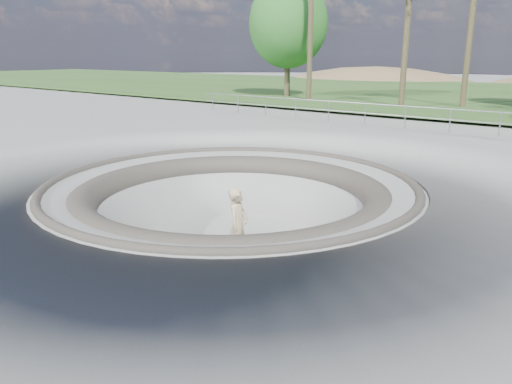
% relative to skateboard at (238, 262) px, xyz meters
% --- Properties ---
extents(ground, '(180.00, 180.00, 0.00)m').
position_rel_skateboard_xyz_m(ground, '(-0.95, 0.84, 1.82)').
color(ground, '#9C9D98').
rests_on(ground, ground).
extents(skate_bowl, '(14.00, 14.00, 4.10)m').
position_rel_skateboard_xyz_m(skate_bowl, '(-0.95, 0.84, -0.00)').
color(skate_bowl, '#9C9D98').
rests_on(skate_bowl, ground).
extents(safety_railing, '(25.00, 0.06, 1.03)m').
position_rel_skateboard_xyz_m(safety_railing, '(-0.95, 12.84, 2.52)').
color(safety_railing, gray).
rests_on(safety_railing, ground).
extents(skateboard, '(0.92, 0.27, 0.10)m').
position_rel_skateboard_xyz_m(skateboard, '(0.00, 0.00, 0.00)').
color(skateboard, brown).
rests_on(skateboard, ground).
extents(skater, '(0.68, 0.84, 2.00)m').
position_rel_skateboard_xyz_m(skater, '(-0.00, 0.00, 1.02)').
color(skater, '#D0B686').
rests_on(skater, skateboard).
extents(bushy_tree_left, '(6.15, 5.60, 8.88)m').
position_rel_skateboard_xyz_m(bushy_tree_left, '(-14.94, 23.40, 7.50)').
color(bushy_tree_left, brown).
rests_on(bushy_tree_left, ground).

